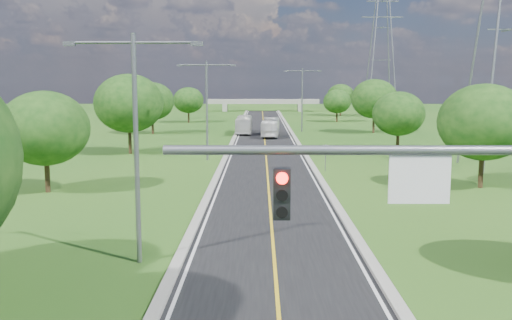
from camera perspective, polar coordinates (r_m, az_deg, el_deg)
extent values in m
plane|color=#1D4B15|center=(72.88, 0.91, 1.60)|extent=(260.00, 260.00, 0.00)
cube|color=black|center=(78.84, 0.87, 2.10)|extent=(8.00, 150.00, 0.06)
cube|color=gray|center=(78.91, -2.22, 2.16)|extent=(0.50, 150.00, 0.22)
cube|color=gray|center=(78.98, 3.96, 2.15)|extent=(0.50, 150.00, 0.22)
cylinder|color=slate|center=(11.74, 11.43, 0.97)|extent=(8.40, 0.20, 0.20)
cube|color=black|center=(11.67, 2.58, -3.40)|extent=(0.35, 0.28, 1.05)
cylinder|color=#FF140C|center=(11.45, 2.63, -1.84)|extent=(0.24, 0.06, 0.24)
cube|color=white|center=(12.05, 16.03, -1.89)|extent=(1.25, 0.06, 1.00)
cylinder|color=slate|center=(51.22, 6.95, 0.23)|extent=(0.08, 0.08, 2.40)
cube|color=white|center=(51.09, 6.97, 1.11)|extent=(0.55, 0.04, 0.70)
cube|color=gray|center=(152.88, -3.12, 5.26)|extent=(1.20, 3.00, 2.00)
cube|color=gray|center=(152.97, 4.41, 5.25)|extent=(1.20, 3.00, 2.00)
cube|color=gray|center=(152.53, 0.65, 5.87)|extent=(30.00, 3.00, 1.20)
cylinder|color=slate|center=(25.19, -11.87, 0.92)|extent=(0.22, 0.22, 10.00)
cylinder|color=slate|center=(25.40, -15.32, 11.27)|extent=(2.80, 0.12, 0.12)
cylinder|color=slate|center=(24.81, -8.95, 11.54)|extent=(2.80, 0.12, 0.12)
cube|color=slate|center=(25.78, -18.15, 10.99)|extent=(0.50, 0.25, 0.18)
cube|color=slate|center=(24.63, -5.91, 11.50)|extent=(0.50, 0.25, 0.18)
cylinder|color=slate|center=(57.76, -4.93, 4.90)|extent=(0.22, 0.22, 10.00)
cylinder|color=slate|center=(57.85, -6.39, 9.45)|extent=(2.80, 0.12, 0.12)
cylinder|color=slate|center=(57.59, -3.58, 9.49)|extent=(2.80, 0.12, 0.12)
cube|color=slate|center=(58.02, -7.68, 9.37)|extent=(0.50, 0.25, 0.18)
cube|color=slate|center=(57.52, -2.27, 9.45)|extent=(0.50, 0.25, 0.18)
cylinder|color=slate|center=(90.73, 4.63, 5.98)|extent=(0.22, 0.22, 10.00)
cylinder|color=slate|center=(90.60, 3.77, 8.90)|extent=(2.80, 0.12, 0.12)
cylinder|color=slate|center=(90.81, 5.55, 8.88)|extent=(2.80, 0.12, 0.12)
cube|color=slate|center=(90.53, 2.94, 8.88)|extent=(0.50, 0.25, 0.18)
cube|color=slate|center=(90.93, 6.38, 8.83)|extent=(0.50, 0.25, 0.18)
cube|color=slate|center=(130.93, 12.51, 13.79)|extent=(9.00, 0.25, 0.25)
cube|color=slate|center=(131.32, 12.55, 15.24)|extent=(7.00, 0.25, 0.25)
cylinder|color=black|center=(43.76, -20.15, -1.31)|extent=(0.36, 0.36, 2.70)
ellipsoid|color=#133C10|center=(43.38, -20.36, 3.00)|extent=(6.30, 6.30, 5.36)
cylinder|color=black|center=(64.38, -12.49, 2.04)|extent=(0.36, 0.36, 3.24)
ellipsoid|color=#133C10|center=(64.11, -12.60, 5.56)|extent=(7.56, 7.56, 6.43)
cylinder|color=black|center=(88.21, -10.30, 3.51)|extent=(0.36, 0.36, 2.88)
ellipsoid|color=#133C10|center=(88.02, -10.36, 5.80)|extent=(6.72, 6.72, 5.71)
cylinder|color=black|center=(111.50, -6.75, 4.38)|extent=(0.36, 0.36, 2.52)
ellipsoid|color=#133C10|center=(111.36, -6.78, 5.96)|extent=(5.88, 5.88, 5.00)
cylinder|color=black|center=(46.05, 21.59, -0.83)|extent=(0.36, 0.36, 2.88)
ellipsoid|color=#133C10|center=(45.68, 21.81, 3.54)|extent=(6.72, 6.72, 5.71)
cylinder|color=black|center=(66.65, 13.99, 1.87)|extent=(0.36, 0.36, 2.52)
ellipsoid|color=#133C10|center=(66.41, 14.07, 4.51)|extent=(5.88, 5.88, 5.00)
cylinder|color=black|center=(90.41, 11.68, 3.64)|extent=(0.36, 0.36, 3.06)
ellipsoid|color=#133C10|center=(90.22, 11.75, 6.01)|extent=(7.14, 7.14, 6.07)
cylinder|color=black|center=(113.65, 8.08, 4.38)|extent=(0.36, 0.36, 2.34)
ellipsoid|color=#133C10|center=(113.52, 8.11, 5.82)|extent=(5.46, 5.46, 4.64)
cylinder|color=black|center=(133.91, 8.44, 4.97)|extent=(0.36, 0.36, 2.70)
ellipsoid|color=#133C10|center=(133.78, 8.47, 6.38)|extent=(6.30, 6.30, 5.36)
imported|color=silver|center=(82.40, 1.46, 3.30)|extent=(2.81, 9.66, 2.66)
imported|color=silver|center=(87.23, -1.22, 3.56)|extent=(2.31, 9.54, 2.65)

